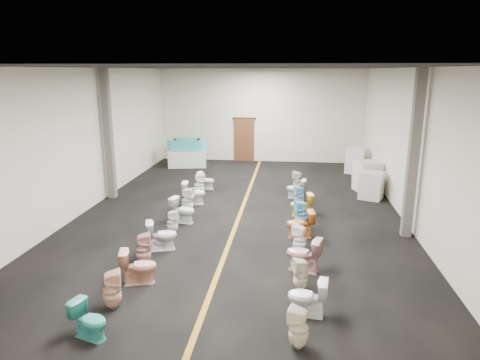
% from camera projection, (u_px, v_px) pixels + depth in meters
% --- Properties ---
extents(floor, '(16.00, 16.00, 0.00)m').
position_uv_depth(floor, '(241.00, 211.00, 13.80)').
color(floor, black).
rests_on(floor, ground).
extents(ceiling, '(16.00, 16.00, 0.00)m').
position_uv_depth(ceiling, '(241.00, 67.00, 12.68)').
color(ceiling, black).
rests_on(ceiling, ground).
extents(wall_back, '(10.00, 0.00, 10.00)m').
position_uv_depth(wall_back, '(261.00, 116.00, 20.93)').
color(wall_back, beige).
rests_on(wall_back, ground).
extents(wall_front, '(10.00, 0.00, 10.00)m').
position_uv_depth(wall_front, '(168.00, 243.00, 5.55)').
color(wall_front, beige).
rests_on(wall_front, ground).
extents(wall_left, '(0.00, 16.00, 16.00)m').
position_uv_depth(wall_left, '(88.00, 139.00, 13.83)').
color(wall_left, beige).
rests_on(wall_left, ground).
extents(wall_right, '(0.00, 16.00, 16.00)m').
position_uv_depth(wall_right, '(409.00, 146.00, 12.65)').
color(wall_right, beige).
rests_on(wall_right, ground).
extents(aisle_stripe, '(0.12, 15.60, 0.01)m').
position_uv_depth(aisle_stripe, '(241.00, 211.00, 13.80)').
color(aisle_stripe, '#9C6B16').
rests_on(aisle_stripe, floor).
extents(back_door, '(1.00, 0.10, 2.10)m').
position_uv_depth(back_door, '(244.00, 140.00, 21.27)').
color(back_door, '#562D19').
rests_on(back_door, floor).
extents(door_frame, '(1.15, 0.08, 0.10)m').
position_uv_depth(door_frame, '(244.00, 118.00, 21.01)').
color(door_frame, '#331C11').
rests_on(door_frame, back_door).
extents(column_left, '(0.25, 0.25, 4.50)m').
position_uv_depth(column_left, '(108.00, 135.00, 14.76)').
color(column_left, '#59544C').
rests_on(column_left, floor).
extents(column_right, '(0.25, 0.25, 4.50)m').
position_uv_depth(column_right, '(413.00, 155.00, 11.24)').
color(column_right, '#59544C').
rests_on(column_right, floor).
extents(display_table, '(1.88, 1.19, 0.78)m').
position_uv_depth(display_table, '(187.00, 158.00, 20.13)').
color(display_table, silver).
rests_on(display_table, floor).
extents(bathtub, '(1.85, 0.79, 0.55)m').
position_uv_depth(bathtub, '(187.00, 144.00, 19.96)').
color(bathtub, '#3EABB4').
rests_on(bathtub, display_table).
extents(appliance_crate_a, '(0.98, 0.98, 0.96)m').
position_uv_depth(appliance_crate_a, '(371.00, 185.00, 15.08)').
color(appliance_crate_a, beige).
rests_on(appliance_crate_a, floor).
extents(appliance_crate_b, '(1.02, 1.02, 1.13)m').
position_uv_depth(appliance_crate_b, '(367.00, 176.00, 15.99)').
color(appliance_crate_b, beige).
rests_on(appliance_crate_b, floor).
extents(appliance_crate_c, '(0.72, 0.72, 0.75)m').
position_uv_depth(appliance_crate_c, '(361.00, 172.00, 17.49)').
color(appliance_crate_c, silver).
rests_on(appliance_crate_c, floor).
extents(appliance_crate_d, '(1.02, 1.02, 1.11)m').
position_uv_depth(appliance_crate_d, '(356.00, 161.00, 18.84)').
color(appliance_crate_d, silver).
rests_on(appliance_crate_d, floor).
extents(toilet_left_0, '(0.74, 0.56, 0.67)m').
position_uv_depth(toilet_left_0, '(90.00, 320.00, 7.21)').
color(toilet_left_0, teal).
rests_on(toilet_left_0, floor).
extents(toilet_left_1, '(0.47, 0.46, 0.78)m').
position_uv_depth(toilet_left_1, '(112.00, 290.00, 8.10)').
color(toilet_left_1, '#E3A990').
rests_on(toilet_left_1, floor).
extents(toilet_left_2, '(0.84, 0.61, 0.77)m').
position_uv_depth(toilet_left_2, '(139.00, 266.00, 9.07)').
color(toilet_left_2, tan).
rests_on(toilet_left_2, floor).
extents(toilet_left_3, '(0.45, 0.45, 0.78)m').
position_uv_depth(toilet_left_3, '(143.00, 249.00, 9.93)').
color(toilet_left_3, '#CE8C8C').
rests_on(toilet_left_3, floor).
extents(toilet_left_4, '(0.85, 0.65, 0.77)m').
position_uv_depth(toilet_left_4, '(162.00, 235.00, 10.78)').
color(toilet_left_4, silver).
rests_on(toilet_left_4, floor).
extents(toilet_left_5, '(0.34, 0.33, 0.68)m').
position_uv_depth(toilet_left_5, '(172.00, 222.00, 11.84)').
color(toilet_left_5, white).
rests_on(toilet_left_5, floor).
extents(toilet_left_6, '(0.83, 0.60, 0.77)m').
position_uv_depth(toilet_left_6, '(183.00, 210.00, 12.72)').
color(toilet_left_6, white).
rests_on(toilet_left_6, floor).
extents(toilet_left_7, '(0.44, 0.43, 0.83)m').
position_uv_depth(toilet_left_7, '(187.00, 200.00, 13.58)').
color(toilet_left_7, white).
rests_on(toilet_left_7, floor).
extents(toilet_left_8, '(0.80, 0.51, 0.78)m').
position_uv_depth(toilet_left_8, '(194.00, 193.00, 14.48)').
color(toilet_left_8, white).
rests_on(toilet_left_8, floor).
extents(toilet_left_9, '(0.50, 0.50, 0.85)m').
position_uv_depth(toilet_left_9, '(199.00, 185.00, 15.38)').
color(toilet_left_9, white).
rests_on(toilet_left_9, floor).
extents(toilet_left_10, '(0.70, 0.46, 0.66)m').
position_uv_depth(toilet_left_10, '(206.00, 180.00, 16.34)').
color(toilet_left_10, white).
rests_on(toilet_left_10, floor).
extents(toilet_right_0, '(0.41, 0.41, 0.73)m').
position_uv_depth(toilet_right_0, '(299.00, 328.00, 6.94)').
color(toilet_right_0, beige).
rests_on(toilet_right_0, floor).
extents(toilet_right_1, '(0.77, 0.50, 0.74)m').
position_uv_depth(toilet_right_1, '(307.00, 297.00, 7.87)').
color(toilet_right_1, white).
rests_on(toilet_right_1, floor).
extents(toilet_right_2, '(0.40, 0.40, 0.70)m').
position_uv_depth(toilet_right_2, '(301.00, 274.00, 8.80)').
color(toilet_right_2, beige).
rests_on(toilet_right_2, floor).
extents(toilet_right_3, '(0.89, 0.66, 0.81)m').
position_uv_depth(toilet_right_3, '(304.00, 254.00, 9.62)').
color(toilet_right_3, '#CF9491').
rests_on(toilet_right_3, floor).
extents(toilet_right_4, '(0.44, 0.43, 0.74)m').
position_uv_depth(toilet_right_4, '(300.00, 239.00, 10.57)').
color(toilet_right_4, white).
rests_on(toilet_right_4, floor).
extents(toilet_right_5, '(0.80, 0.54, 0.76)m').
position_uv_depth(toilet_right_5, '(300.00, 224.00, 11.58)').
color(toilet_right_5, orange).
rests_on(toilet_right_5, floor).
extents(toilet_right_6, '(0.45, 0.45, 0.78)m').
position_uv_depth(toilet_right_6, '(301.00, 214.00, 12.38)').
color(toilet_right_6, '#6FC6EE').
rests_on(toilet_right_6, floor).
extents(toilet_right_7, '(0.77, 0.55, 0.71)m').
position_uv_depth(toilet_right_7, '(302.00, 205.00, 13.34)').
color(toilet_right_7, yellow).
rests_on(toilet_right_7, floor).
extents(toilet_right_8, '(0.40, 0.40, 0.70)m').
position_uv_depth(toilet_right_8, '(299.00, 196.00, 14.23)').
color(toilet_right_8, '#8AC0F6').
rests_on(toilet_right_8, floor).
extents(toilet_right_9, '(0.73, 0.46, 0.70)m').
position_uv_depth(toilet_right_9, '(296.00, 189.00, 15.15)').
color(toilet_right_9, silver).
rests_on(toilet_right_9, floor).
extents(toilet_right_10, '(0.45, 0.44, 0.76)m').
position_uv_depth(toilet_right_10, '(298.00, 181.00, 16.03)').
color(toilet_right_10, beige).
rests_on(toilet_right_10, floor).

